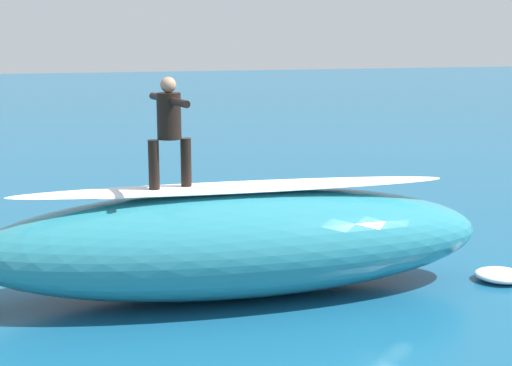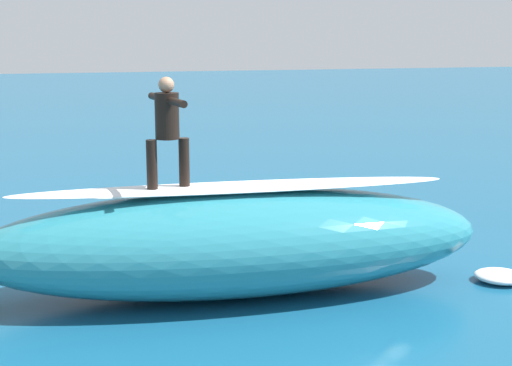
% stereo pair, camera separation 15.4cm
% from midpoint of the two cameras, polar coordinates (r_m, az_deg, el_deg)
% --- Properties ---
extents(ground_plane, '(120.00, 120.00, 0.00)m').
position_cam_midpoint_polar(ground_plane, '(12.90, -3.52, -4.73)').
color(ground_plane, '#145175').
extents(wave_crest, '(7.32, 2.69, 1.48)m').
position_cam_midpoint_polar(wave_crest, '(10.31, -1.96, -4.59)').
color(wave_crest, teal).
rests_on(wave_crest, ground_plane).
extents(wave_foam_lip, '(6.14, 1.21, 0.08)m').
position_cam_midpoint_polar(wave_foam_lip, '(10.13, -1.99, -0.34)').
color(wave_foam_lip, white).
rests_on(wave_foam_lip, wave_crest).
extents(surfboard_riding, '(2.23, 0.76, 0.06)m').
position_cam_midpoint_polar(surfboard_riding, '(10.00, -7.05, -0.62)').
color(surfboard_riding, silver).
rests_on(surfboard_riding, wave_crest).
extents(surfer_riding, '(0.59, 1.42, 1.50)m').
position_cam_midpoint_polar(surfer_riding, '(9.86, -7.18, 4.52)').
color(surfer_riding, black).
rests_on(surfer_riding, surfboard_riding).
extents(surfboard_paddling, '(2.11, 1.08, 0.10)m').
position_cam_midpoint_polar(surfboard_paddling, '(14.44, 4.27, -2.77)').
color(surfboard_paddling, silver).
rests_on(surfboard_paddling, ground_plane).
extents(surfer_paddling, '(1.68, 0.70, 0.31)m').
position_cam_midpoint_polar(surfer_paddling, '(14.32, 3.87, -2.14)').
color(surfer_paddling, black).
rests_on(surfer_paddling, surfboard_paddling).
extents(foam_patch_near, '(0.99, 0.96, 0.18)m').
position_cam_midpoint_polar(foam_patch_near, '(11.54, 18.02, -6.80)').
color(foam_patch_near, white).
rests_on(foam_patch_near, ground_plane).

